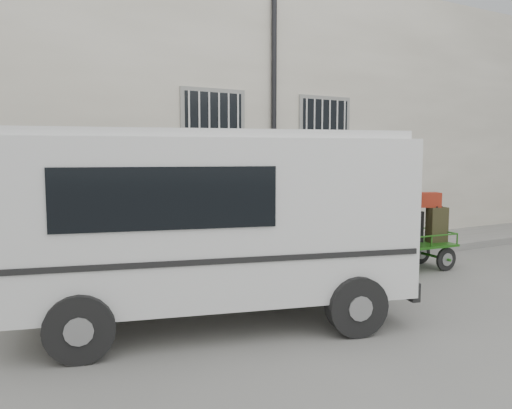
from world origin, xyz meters
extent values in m
plane|color=slate|center=(0.00, 0.00, 0.00)|extent=(80.00, 80.00, 0.00)
cube|color=#BDB5A1|center=(0.00, 5.50, 3.00)|extent=(24.00, 5.00, 6.00)
cylinder|color=black|center=(0.95, 2.92, 2.80)|extent=(0.11, 0.11, 5.60)
cube|color=black|center=(-0.40, 2.98, 2.25)|extent=(1.20, 0.08, 2.20)
cube|color=gray|center=(-0.40, 2.96, 1.09)|extent=(1.45, 0.22, 0.12)
cube|color=black|center=(2.30, 2.98, 2.25)|extent=(1.20, 0.08, 2.20)
cube|color=gray|center=(2.30, 2.96, 1.09)|extent=(1.45, 0.22, 0.12)
cube|color=slate|center=(0.00, 2.20, 0.07)|extent=(24.00, 1.70, 0.15)
cylinder|color=black|center=(1.55, 0.30, 0.22)|extent=(0.44, 0.09, 0.44)
cylinder|color=gray|center=(1.55, 0.30, 0.22)|extent=(0.25, 0.10, 0.24)
cylinder|color=black|center=(1.61, 0.96, 0.22)|extent=(0.44, 0.09, 0.44)
cylinder|color=gray|center=(1.61, 0.96, 0.22)|extent=(0.25, 0.10, 0.24)
cylinder|color=black|center=(3.03, 0.18, 0.22)|extent=(0.44, 0.09, 0.44)
cylinder|color=gray|center=(3.03, 0.18, 0.22)|extent=(0.25, 0.10, 0.24)
cylinder|color=black|center=(3.08, 0.84, 0.22)|extent=(0.44, 0.09, 0.44)
cylinder|color=gray|center=(3.08, 0.84, 0.22)|extent=(0.25, 0.10, 0.24)
cube|color=#226517|center=(2.32, 0.57, 0.48)|extent=(1.98, 1.03, 0.04)
cylinder|color=#226517|center=(1.15, 0.67, 0.61)|extent=(0.25, 0.06, 0.49)
cube|color=black|center=(1.61, 0.69, 0.82)|extent=(0.37, 0.22, 0.64)
cube|color=black|center=(1.61, 0.69, 1.15)|extent=(0.15, 0.11, 0.03)
cube|color=#0D312F|center=(2.02, 0.67, 0.84)|extent=(0.40, 0.21, 0.69)
cube|color=black|center=(2.02, 0.67, 1.20)|extent=(0.16, 0.11, 0.03)
cube|color=maroon|center=(2.32, 0.47, 0.77)|extent=(0.35, 0.25, 0.54)
cube|color=black|center=(2.32, 0.47, 1.06)|extent=(0.14, 0.12, 0.03)
cube|color=black|center=(2.68, 0.67, 0.79)|extent=(0.35, 0.28, 0.58)
cube|color=black|center=(2.68, 0.67, 1.10)|extent=(0.13, 0.12, 0.03)
cube|color=#2B2E17|center=(3.06, 0.44, 0.83)|extent=(0.40, 0.26, 0.66)
cube|color=black|center=(3.06, 0.44, 1.17)|extent=(0.16, 0.11, 0.03)
cube|color=#4F110F|center=(1.67, 0.65, 1.28)|extent=(0.46, 0.27, 0.29)
cube|color=black|center=(2.01, 0.60, 1.32)|extent=(0.50, 0.33, 0.26)
cube|color=#262C16|center=(2.41, 0.58, 1.22)|extent=(0.48, 0.42, 0.26)
cube|color=maroon|center=(2.94, 0.57, 1.30)|extent=(0.50, 0.42, 0.28)
cube|color=black|center=(1.87, 0.59, 1.54)|extent=(0.38, 0.29, 0.22)
cube|color=navy|center=(2.37, 0.55, 1.47)|extent=(0.36, 0.25, 0.24)
cube|color=white|center=(-1.87, -0.24, 1.37)|extent=(5.07, 3.18, 1.92)
cube|color=white|center=(-1.87, -0.24, 2.37)|extent=(4.82, 2.97, 0.11)
cube|color=black|center=(-4.13, 0.36, 1.74)|extent=(0.65, 1.76, 0.81)
cube|color=black|center=(-2.76, -1.06, 1.69)|extent=(2.28, 0.65, 0.66)
cube|color=black|center=(0.41, -0.85, 1.69)|extent=(0.43, 1.46, 0.59)
cube|color=black|center=(0.40, -0.85, 0.46)|extent=(0.61, 1.94, 0.24)
cube|color=white|center=(0.44, -0.86, 0.71)|extent=(0.15, 0.44, 0.13)
cylinder|color=black|center=(-3.63, -0.79, 0.36)|extent=(0.76, 0.42, 0.73)
cylinder|color=black|center=(-3.12, 1.11, 0.36)|extent=(0.76, 0.42, 0.73)
cylinder|color=black|center=(-0.63, -1.59, 0.36)|extent=(0.76, 0.42, 0.73)
cylinder|color=black|center=(-0.12, 0.31, 0.36)|extent=(0.76, 0.42, 0.73)
camera|label=1|loc=(-4.47, -6.03, 2.14)|focal=35.00mm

